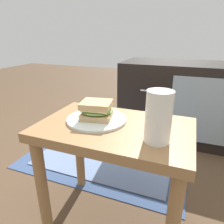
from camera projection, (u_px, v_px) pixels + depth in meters
The scene contains 7 objects.
ground_plane at pixel (114, 218), 0.91m from camera, with size 8.00×8.00×0.00m, color #4C3826.
side_table at pixel (114, 147), 0.78m from camera, with size 0.56×0.36×0.46m.
tv_cabinet at pixel (186, 101), 1.55m from camera, with size 0.96×0.46×0.58m.
area_rug at pixel (109, 151), 1.42m from camera, with size 1.04×0.80×0.01m.
plate at pixel (97, 119), 0.79m from camera, with size 0.23×0.23×0.01m, color silver.
sandwich_front at pixel (97, 110), 0.77m from camera, with size 0.14×0.13×0.07m.
beer_glass at pixel (158, 118), 0.61m from camera, with size 0.08×0.08×0.16m.
Camera 1 is at (0.24, -0.64, 0.77)m, focal length 32.64 mm.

